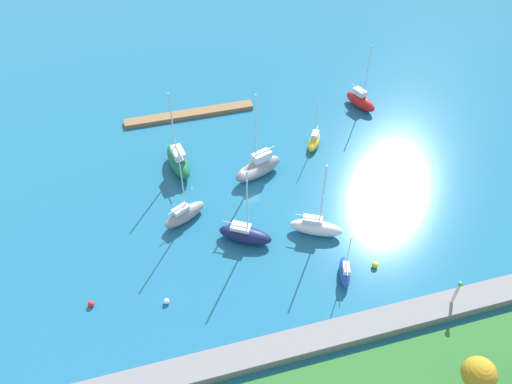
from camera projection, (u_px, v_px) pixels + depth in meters
The scene contains 16 objects.
water at pixel (250, 185), 72.70m from camera, with size 160.00×160.00×0.00m, color #1E668C.
pier_dock at pixel (190, 114), 84.84m from camera, with size 22.01×2.09×0.70m, color olive.
breakwater at pixel (312, 340), 53.94m from camera, with size 68.33×3.15×1.36m, color gray.
harbor_beacon at pixel (457, 291), 55.18m from camera, with size 0.56×0.56×3.73m.
park_tree_midwest at pixel (479, 374), 47.31m from camera, with size 3.30×3.30×5.13m.
sailboat_gray_near_pier at pixel (185, 214), 66.81m from camera, with size 6.59×4.72×12.05m.
sailboat_blue_outer_mooring at pixel (345, 271), 60.18m from camera, with size 2.64×4.69×7.13m.
sailboat_green_far_south at pixel (178, 161), 73.93m from camera, with size 3.75×8.19×13.22m.
sailboat_white_east_end at pixel (316, 227), 65.08m from camera, with size 7.11×4.97×11.98m.
sailboat_red_center_basin at pixel (360, 101), 86.04m from camera, with size 4.23×6.67×11.87m.
sailboat_yellow_by_breakwater at pixel (314, 141), 78.56m from camera, with size 3.98×4.89×8.46m.
sailboat_navy_far_north at pixel (245, 234), 64.26m from camera, with size 7.26×5.64×12.20m.
sailboat_gray_mid_basin at pixel (258, 167), 72.92m from camera, with size 8.16×4.86×14.38m.
mooring_buoy_red at pixel (91, 304), 57.63m from camera, with size 0.73×0.73×0.73m, color red.
mooring_buoy_white at pixel (167, 301), 57.89m from camera, with size 0.69×0.69×0.69m, color white.
mooring_buoy_yellow at pixel (375, 265), 61.66m from camera, with size 0.79×0.79×0.79m, color yellow.
Camera 1 is at (13.22, 51.30, 49.81)m, focal length 34.84 mm.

